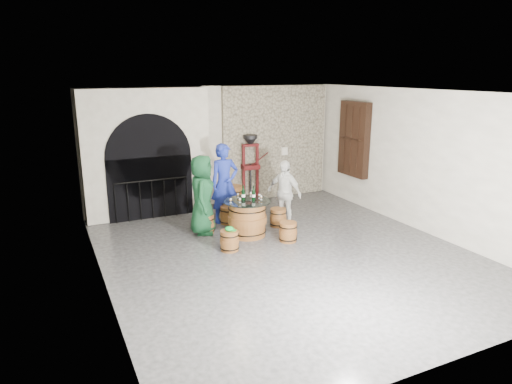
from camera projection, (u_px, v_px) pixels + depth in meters
name	position (u px, v px, depth m)	size (l,w,h in m)	color
ground	(286.00, 254.00, 9.23)	(8.00, 8.00, 0.00)	#29292B
wall_back	(215.00, 147.00, 12.31)	(8.00, 8.00, 0.00)	beige
wall_front	(455.00, 246.00, 5.32)	(8.00, 8.00, 0.00)	beige
wall_left	(98.00, 198.00, 7.36)	(8.00, 8.00, 0.00)	beige
wall_right	(423.00, 162.00, 10.27)	(8.00, 8.00, 0.00)	beige
ceiling	(289.00, 92.00, 8.40)	(8.00, 8.00, 0.00)	beige
stone_facing_panel	(275.00, 143.00, 13.00)	(3.20, 0.12, 3.18)	#A39A82
arched_opening	(147.00, 154.00, 11.29)	(3.10, 0.60, 3.19)	beige
shuttered_window	(354.00, 139.00, 12.26)	(0.23, 1.10, 2.00)	black
barrel_table	(247.00, 218.00, 10.16)	(1.05, 1.05, 0.81)	brown
barrel_stool_left	(206.00, 224.00, 10.36)	(0.41, 0.41, 0.43)	brown
barrel_stool_far	(228.00, 215.00, 11.01)	(0.41, 0.41, 0.43)	brown
barrel_stool_right	(278.00, 217.00, 10.82)	(0.41, 0.41, 0.43)	brown
barrel_stool_near_right	(288.00, 232.00, 9.85)	(0.41, 0.41, 0.43)	brown
barrel_stool_near_left	(230.00, 241.00, 9.34)	(0.41, 0.41, 0.43)	brown
green_cap	(230.00, 229.00, 9.28)	(0.23, 0.18, 0.10)	#0C8E29
person_green	(202.00, 195.00, 10.20)	(0.88, 0.57, 1.80)	#103B20
person_blue	(225.00, 183.00, 10.95)	(0.70, 0.46, 1.93)	navy
person_white	(284.00, 193.00, 10.80)	(0.92, 0.38, 1.57)	silver
wine_bottle_left	(243.00, 194.00, 10.09)	(0.08, 0.08, 0.32)	black
wine_bottle_center	(254.00, 194.00, 10.08)	(0.08, 0.08, 0.32)	black
wine_bottle_right	(243.00, 194.00, 10.13)	(0.08, 0.08, 0.32)	black
tasting_glass_a	(240.00, 200.00, 9.92)	(0.05, 0.05, 0.10)	#B86623
tasting_glass_b	(259.00, 196.00, 10.24)	(0.05, 0.05, 0.10)	#B86623
tasting_glass_c	(238.00, 195.00, 10.30)	(0.05, 0.05, 0.10)	#B86623
tasting_glass_d	(251.00, 194.00, 10.40)	(0.05, 0.05, 0.10)	#B86623
tasting_glass_e	(261.00, 198.00, 10.12)	(0.05, 0.05, 0.10)	#B86623
tasting_glass_f	(231.00, 201.00, 9.90)	(0.05, 0.05, 0.10)	#B86623
side_barrel	(233.00, 199.00, 11.96)	(0.51, 0.51, 0.68)	brown
corking_press	(250.00, 164.00, 12.55)	(0.78, 0.45, 1.89)	#460B0B
control_box	(284.00, 151.00, 13.10)	(0.18, 0.10, 0.22)	silver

